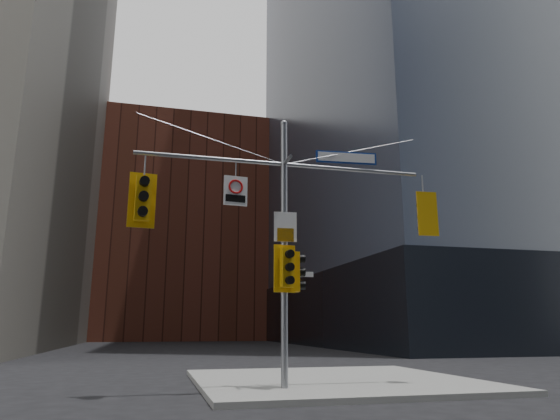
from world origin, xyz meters
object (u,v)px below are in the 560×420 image
traffic_light_west_arm (143,198)px  traffic_light_pole_side (296,272)px  signal_assembly (284,220)px  traffic_light_pole_front (287,268)px  traffic_light_east_arm (425,215)px  street_sign_blade (346,158)px  regulatory_sign_arm (236,190)px

traffic_light_west_arm → traffic_light_pole_side: size_ratio=1.38×
signal_assembly → traffic_light_west_arm: size_ratio=5.56×
traffic_light_pole_front → traffic_light_east_arm: bearing=-3.8°
signal_assembly → traffic_light_pole_front: signal_assembly is taller
signal_assembly → street_sign_blade: 2.67m
traffic_light_west_arm → traffic_light_east_arm: size_ratio=1.12×
traffic_light_west_arm → traffic_light_pole_front: size_ratio=1.16×
traffic_light_pole_front → regulatory_sign_arm: (-1.34, 0.25, 2.06)m
traffic_light_east_arm → regulatory_sign_arm: size_ratio=1.61×
traffic_light_east_arm → traffic_light_pole_side: size_ratio=1.23×
signal_assembly → street_sign_blade: bearing=0.1°
traffic_light_east_arm → regulatory_sign_arm: bearing=3.5°
street_sign_blade → traffic_light_pole_front: bearing=-166.6°
street_sign_blade → traffic_light_pole_side: bearing=-174.9°
signal_assembly → regulatory_sign_arm: size_ratio=9.98×
traffic_light_west_arm → traffic_light_pole_front: traffic_light_west_arm is taller
traffic_light_pole_front → street_sign_blade: (1.84, 0.27, 3.23)m
traffic_light_pole_side → street_sign_blade: bearing=-83.3°
street_sign_blade → regulatory_sign_arm: 3.39m
signal_assembly → street_sign_blade: size_ratio=4.51×
traffic_light_west_arm → regulatory_sign_arm: size_ratio=1.79×
signal_assembly → traffic_light_east_arm: 4.23m
traffic_light_east_arm → traffic_light_west_arm: bearing=3.2°
traffic_light_west_arm → traffic_light_pole_side: 4.38m
traffic_light_pole_side → street_sign_blade: (1.52, 0.00, 3.30)m
traffic_light_west_arm → regulatory_sign_arm: bearing=-7.2°
signal_assembly → traffic_light_pole_front: bearing=-90.2°
traffic_light_west_arm → traffic_light_pole_front: bearing=-10.7°
signal_assembly → traffic_light_pole_side: bearing=0.3°
signal_assembly → traffic_light_east_arm: size_ratio=6.20×
traffic_light_west_arm → traffic_light_pole_side: traffic_light_west_arm is taller
traffic_light_west_arm → traffic_light_east_arm: 7.91m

